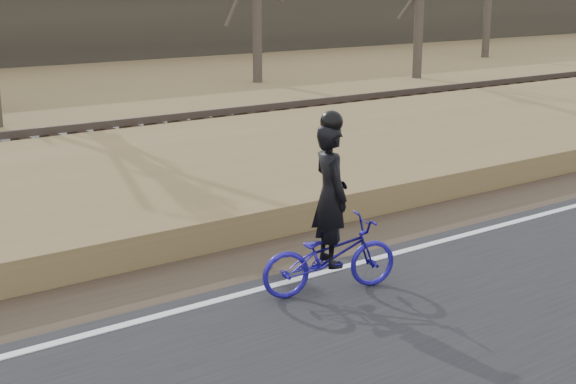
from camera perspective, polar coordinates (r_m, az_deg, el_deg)
ground at (r=11.80m, az=13.32°, el=-3.49°), size 120.00×120.00×0.00m
edge_line at (r=11.90m, az=12.61°, el=-2.96°), size 120.00×0.12×0.01m
shoulder at (r=12.56m, az=9.20°, el=-2.07°), size 120.00×1.60×0.04m
embankment at (r=14.70m, az=0.94°, el=1.39°), size 120.00×5.00×0.44m
ballast at (r=17.81m, az=-6.44°, el=3.68°), size 120.00×3.00×0.45m
railroad at (r=17.75m, az=-6.47°, el=4.64°), size 120.00×2.40×0.29m
cyclist at (r=9.34m, az=3.00°, el=-3.11°), size 1.77×0.99×2.16m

